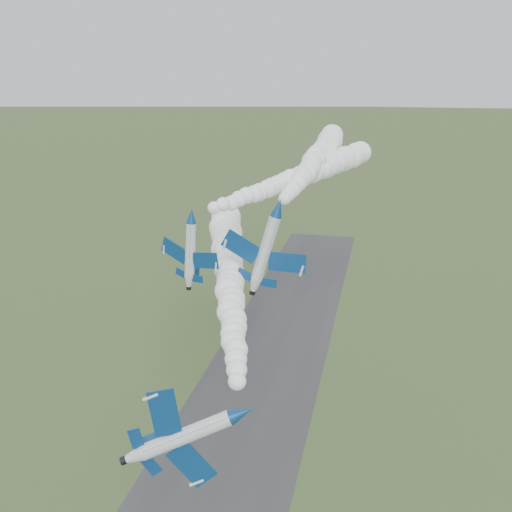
{
  "coord_description": "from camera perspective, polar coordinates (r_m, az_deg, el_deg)",
  "views": [
    {
      "loc": [
        22.29,
        -50.08,
        60.02
      ],
      "look_at": [
        6.37,
        18.78,
        36.99
      ],
      "focal_mm": 40.0,
      "sensor_mm": 36.0,
      "label": 1
    }
  ],
  "objects": [
    {
      "name": "jet_pair_right",
      "position": [
        74.34,
        2.23,
        4.83
      ],
      "size": [
        11.26,
        14.06,
        4.38
      ],
      "rotation": [
        0.0,
        0.28,
        0.02
      ],
      "color": "silver"
    },
    {
      "name": "jet_lead",
      "position": [
        52.28,
        -1.43,
        -15.48
      ],
      "size": [
        5.77,
        12.46,
        9.8
      ],
      "rotation": [
        0.0,
        1.19,
        0.33
      ],
      "color": "silver"
    },
    {
      "name": "runway",
      "position": [
        102.52,
        -2.16,
        -17.79
      ],
      "size": [
        24.0,
        260.0,
        0.04
      ],
      "primitive_type": "cube",
      "color": "#323235",
      "rests_on": "ground"
    },
    {
      "name": "smoke_trail_jet_pair_left",
      "position": [
        104.99,
        4.82,
        8.15
      ],
      "size": [
        25.94,
        59.94,
        4.94
      ],
      "primitive_type": null,
      "rotation": [
        0.0,
        0.0,
        -0.35
      ],
      "color": "white"
    },
    {
      "name": "smoke_trail_jet_pair_right",
      "position": [
        111.62,
        5.99,
        9.57
      ],
      "size": [
        6.7,
        70.0,
        5.48
      ],
      "primitive_type": null,
      "rotation": [
        0.0,
        0.0,
        0.02
      ],
      "color": "white"
    },
    {
      "name": "smoke_trail_jet_lead",
      "position": [
        81.58,
        -2.72,
        -1.67
      ],
      "size": [
        24.74,
        59.25,
        5.51
      ],
      "primitive_type": null,
      "rotation": [
        0.0,
        0.0,
        0.33
      ],
      "color": "white"
    },
    {
      "name": "jet_pair_left",
      "position": [
        76.87,
        -6.52,
        4.02
      ],
      "size": [
        9.92,
        11.48,
        2.96
      ],
      "rotation": [
        0.0,
        0.09,
        -0.35
      ],
      "color": "silver"
    }
  ]
}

